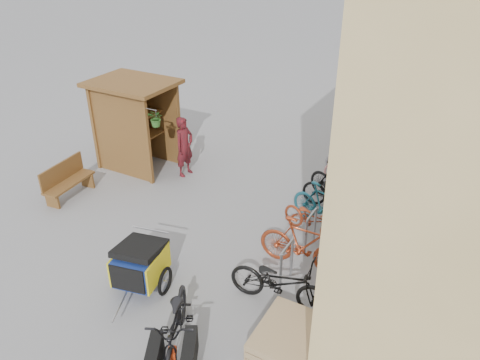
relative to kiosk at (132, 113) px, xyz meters
The scene contains 17 objects.
ground 4.39m from the kiosk, 37.02° to the right, with size 80.00×80.00×0.00m, color gray.
kiosk is the anchor object (origin of this frame).
bike_rack 5.67m from the kiosk, ahead, with size 0.05×5.35×0.86m.
pallet_stack 7.50m from the kiosk, 31.66° to the right, with size 1.00×1.20×0.40m.
bench 2.43m from the kiosk, 100.49° to the right, with size 0.55×1.44×0.89m.
shopping_carts 7.38m from the kiosk, 31.08° to the left, with size 0.63×2.14×1.14m.
child_trailer 5.17m from the kiosk, 49.30° to the right, with size 1.08×1.73×1.00m.
cargo_bike 6.81m from the kiosk, 45.00° to the right, with size 1.52×2.04×1.03m.
person_kiosk 1.66m from the kiosk, ahead, with size 0.59×0.39×1.61m, color maroon.
bike_0 6.54m from the kiosk, 27.88° to the right, with size 0.65×1.86×0.98m, color black.
bike_1 6.07m from the kiosk, 18.58° to the right, with size 0.51×1.81×1.09m, color #A03B1D.
bike_2 5.61m from the kiosk, ahead, with size 0.53×1.53×0.80m, color #A03B1D.
bike_3 5.63m from the kiosk, ahead, with size 0.47×1.65×0.99m, color #1D6377.
bike_4 5.72m from the kiosk, ahead, with size 0.62×1.78×0.93m, color black.
bike_5 5.62m from the kiosk, ahead, with size 0.47×1.66×1.00m, color black.
bike_6 5.98m from the kiosk, 16.29° to the left, with size 0.58×1.67×0.88m, color pink.
bike_7 5.95m from the kiosk, 19.06° to the left, with size 0.49×1.75×1.05m, color #9A9A9E.
Camera 1 is at (4.82, -6.32, 5.93)m, focal length 35.00 mm.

